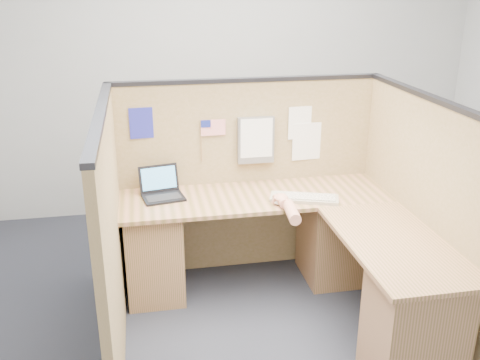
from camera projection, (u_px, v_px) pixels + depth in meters
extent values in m
plane|color=#1E222B|center=(276.00, 336.00, 3.52)|extent=(5.00, 5.00, 0.00)
plane|color=#B0B4B6|center=(221.00, 69.00, 5.10)|extent=(5.00, 0.00, 5.00)
cube|color=olive|center=(247.00, 178.00, 4.18)|extent=(2.05, 0.05, 1.50)
cube|color=#232328|center=(247.00, 80.00, 3.91)|extent=(2.05, 0.06, 0.03)
cube|color=olive|center=(112.00, 240.00, 3.18)|extent=(0.05, 1.80, 1.50)
cube|color=#232328|center=(100.00, 114.00, 2.91)|extent=(0.06, 1.80, 0.03)
cube|color=olive|center=(422.00, 214.00, 3.52)|extent=(0.05, 1.80, 1.50)
cube|color=#232328|center=(437.00, 100.00, 3.26)|extent=(0.06, 1.80, 0.03)
cube|color=brown|center=(255.00, 197.00, 3.89)|extent=(1.95, 0.60, 0.03)
cube|color=brown|center=(396.00, 244.00, 3.20)|extent=(0.60, 1.15, 0.03)
cube|color=brown|center=(154.00, 251.00, 3.89)|extent=(0.40, 0.50, 0.70)
cube|color=brown|center=(331.00, 235.00, 4.12)|extent=(0.40, 0.50, 0.70)
cube|color=brown|center=(415.00, 327.00, 3.04)|extent=(0.50, 0.40, 0.70)
cube|color=black|center=(164.00, 198.00, 3.82)|extent=(0.32, 0.26, 0.02)
cube|color=black|center=(162.00, 178.00, 3.91)|extent=(0.29, 0.11, 0.19)
cube|color=teal|center=(162.00, 178.00, 3.90)|extent=(0.25, 0.09, 0.16)
cube|color=gray|center=(304.00, 198.00, 3.80)|extent=(0.51, 0.31, 0.02)
cube|color=silver|center=(304.00, 196.00, 3.80)|extent=(0.46, 0.27, 0.01)
ellipsoid|color=silver|center=(281.00, 201.00, 3.72)|extent=(0.12, 0.08, 0.05)
ellipsoid|color=tan|center=(281.00, 198.00, 3.70)|extent=(0.10, 0.12, 0.05)
cylinder|color=tan|center=(284.00, 203.00, 3.66)|extent=(0.07, 0.05, 0.07)
cylinder|color=tan|center=(292.00, 212.00, 3.52)|extent=(0.11, 0.29, 0.09)
cube|color=navy|center=(141.00, 123.00, 3.84)|extent=(0.17, 0.02, 0.23)
cylinder|color=olive|center=(201.00, 141.00, 3.97)|extent=(0.01, 0.01, 0.32)
cube|color=red|center=(213.00, 128.00, 3.94)|extent=(0.18, 0.00, 0.12)
cube|color=navy|center=(206.00, 124.00, 3.92)|extent=(0.07, 0.00, 0.06)
cube|color=slate|center=(256.00, 140.00, 4.03)|extent=(0.28, 0.05, 0.35)
cube|color=white|center=(257.00, 138.00, 4.00)|extent=(0.24, 0.01, 0.30)
cube|color=white|center=(301.00, 123.00, 4.07)|extent=(0.20, 0.02, 0.25)
cube|color=white|center=(307.00, 142.00, 4.13)|extent=(0.23, 0.02, 0.29)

